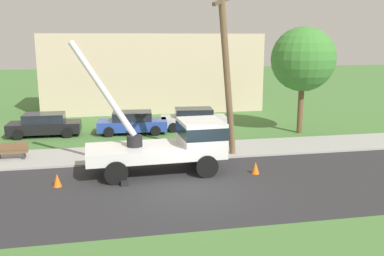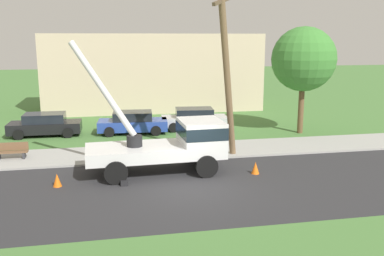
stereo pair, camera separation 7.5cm
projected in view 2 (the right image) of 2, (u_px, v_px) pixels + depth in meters
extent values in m
plane|color=#477538|center=(158.00, 129.00, 29.15)|extent=(120.00, 120.00, 0.00)
cube|color=#2B2B2D|center=(192.00, 188.00, 17.62)|extent=(80.00, 7.97, 0.01)
cube|color=#9E9E99|center=(172.00, 152.00, 23.09)|extent=(80.00, 3.43, 0.10)
cube|color=silver|center=(134.00, 152.00, 19.26)|extent=(4.39, 2.56, 0.55)
cube|color=silver|center=(201.00, 137.00, 19.84)|extent=(1.99, 2.47, 1.60)
cube|color=#19232D|center=(201.00, 130.00, 19.77)|extent=(2.01, 2.49, 0.56)
cylinder|color=black|center=(134.00, 141.00, 19.15)|extent=(0.70, 0.70, 0.50)
cylinder|color=silver|center=(103.00, 89.00, 19.01)|extent=(2.93, 1.55, 4.26)
cube|color=black|center=(124.00, 183.00, 17.93)|extent=(0.31, 0.31, 0.20)
cube|color=black|center=(119.00, 164.00, 20.69)|extent=(0.31, 0.31, 0.20)
cylinder|color=black|center=(207.00, 166.00, 18.91)|extent=(1.00, 0.30, 1.00)
cylinder|color=black|center=(194.00, 153.00, 21.19)|extent=(1.00, 0.30, 1.00)
cylinder|color=black|center=(116.00, 173.00, 18.02)|extent=(1.00, 0.30, 1.00)
cylinder|color=black|center=(113.00, 158.00, 20.30)|extent=(1.00, 0.30, 1.00)
cylinder|color=brown|center=(227.00, 73.00, 20.82)|extent=(1.70, 2.04, 8.84)
cube|color=brown|center=(222.00, 1.00, 19.46)|extent=(1.23, 1.50, 0.56)
cone|color=orange|center=(255.00, 168.00, 19.45)|extent=(0.36, 0.36, 0.56)
cone|color=orange|center=(57.00, 180.00, 17.77)|extent=(0.36, 0.36, 0.56)
cube|color=black|center=(45.00, 127.00, 26.99)|extent=(4.42, 1.86, 0.65)
cube|color=black|center=(45.00, 118.00, 26.86)|extent=(2.49, 1.69, 0.55)
cylinder|color=black|center=(68.00, 133.00, 26.42)|extent=(0.64, 0.22, 0.64)
cylinder|color=black|center=(71.00, 127.00, 28.16)|extent=(0.64, 0.22, 0.64)
cylinder|color=black|center=(18.00, 135.00, 25.91)|extent=(0.64, 0.22, 0.64)
cylinder|color=black|center=(24.00, 129.00, 27.65)|extent=(0.64, 0.22, 0.64)
cube|color=#263F99|center=(133.00, 125.00, 27.65)|extent=(4.53, 2.13, 0.65)
cube|color=black|center=(133.00, 116.00, 27.53)|extent=(2.58, 1.84, 0.55)
cylinder|color=black|center=(156.00, 131.00, 26.99)|extent=(0.64, 0.22, 0.64)
cylinder|color=black|center=(155.00, 125.00, 28.74)|extent=(0.64, 0.22, 0.64)
cylinder|color=black|center=(109.00, 132.00, 26.66)|extent=(0.64, 0.22, 0.64)
cylinder|color=black|center=(111.00, 126.00, 28.41)|extent=(0.64, 0.22, 0.64)
cube|color=#B7B7BF|center=(194.00, 121.00, 28.92)|extent=(4.55, 2.21, 0.65)
cube|color=black|center=(194.00, 112.00, 28.80)|extent=(2.61, 1.88, 0.55)
cylinder|color=black|center=(217.00, 127.00, 28.23)|extent=(0.64, 0.22, 0.64)
cylinder|color=black|center=(213.00, 121.00, 29.98)|extent=(0.64, 0.22, 0.64)
cylinder|color=black|center=(174.00, 128.00, 27.95)|extent=(0.64, 0.22, 0.64)
cylinder|color=black|center=(172.00, 122.00, 29.71)|extent=(0.64, 0.22, 0.64)
cube|color=brown|center=(11.00, 152.00, 21.47)|extent=(1.60, 0.44, 0.06)
cube|color=brown|center=(12.00, 146.00, 21.61)|extent=(1.60, 0.06, 0.40)
cube|color=#333338|center=(24.00, 156.00, 21.63)|extent=(0.10, 0.40, 0.45)
cylinder|color=brown|center=(301.00, 99.00, 27.43)|extent=(0.36, 0.36, 4.44)
sphere|color=#3D7F33|center=(304.00, 59.00, 26.90)|extent=(4.06, 4.06, 4.06)
cube|color=#C6B293|center=(153.00, 72.00, 36.84)|extent=(18.00, 6.00, 6.40)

